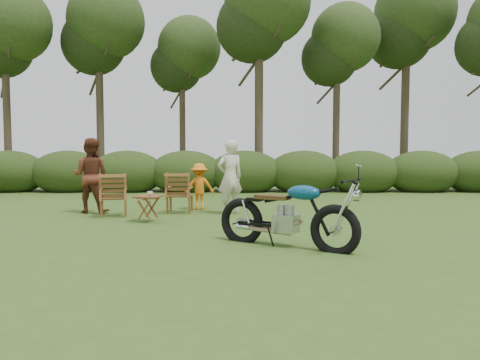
{
  "coord_description": "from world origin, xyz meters",
  "views": [
    {
      "loc": [
        -0.21,
        -6.82,
        1.49
      ],
      "look_at": [
        -0.19,
        1.64,
        0.9
      ],
      "focal_mm": 35.0,
      "sensor_mm": 36.0,
      "label": 1
    }
  ],
  "objects_px": {
    "side_table": "(148,209)",
    "lawn_chair_right": "(180,212)",
    "child": "(199,209)",
    "motorcycle": "(286,246)",
    "lawn_chair_left": "(114,216)",
    "adult_a": "(230,214)",
    "adult_b": "(92,213)",
    "cup": "(150,194)"
  },
  "relations": [
    {
      "from": "side_table",
      "to": "lawn_chair_right",
      "type": "bearing_deg",
      "value": 71.25
    },
    {
      "from": "side_table",
      "to": "child",
      "type": "relative_size",
      "value": 0.48
    },
    {
      "from": "motorcycle",
      "to": "lawn_chair_left",
      "type": "bearing_deg",
      "value": 169.01
    },
    {
      "from": "lawn_chair_left",
      "to": "child",
      "type": "distance_m",
      "value": 2.06
    },
    {
      "from": "adult_a",
      "to": "child",
      "type": "height_order",
      "value": "adult_a"
    },
    {
      "from": "motorcycle",
      "to": "side_table",
      "type": "xyz_separation_m",
      "value": [
        -2.53,
        2.31,
        0.26
      ]
    },
    {
      "from": "lawn_chair_right",
      "to": "lawn_chair_left",
      "type": "height_order",
      "value": "lawn_chair_left"
    },
    {
      "from": "adult_b",
      "to": "side_table",
      "type": "bearing_deg",
      "value": 143.89
    },
    {
      "from": "adult_a",
      "to": "side_table",
      "type": "bearing_deg",
      "value": 9.48
    },
    {
      "from": "side_table",
      "to": "cup",
      "type": "xyz_separation_m",
      "value": [
        0.05,
        -0.01,
        0.31
      ]
    },
    {
      "from": "lawn_chair_left",
      "to": "side_table",
      "type": "distance_m",
      "value": 1.26
    },
    {
      "from": "side_table",
      "to": "child",
      "type": "height_order",
      "value": "child"
    },
    {
      "from": "adult_a",
      "to": "lawn_chair_right",
      "type": "bearing_deg",
      "value": -36.52
    },
    {
      "from": "lawn_chair_right",
      "to": "cup",
      "type": "xyz_separation_m",
      "value": [
        -0.42,
        -1.38,
        0.57
      ]
    },
    {
      "from": "side_table",
      "to": "adult_b",
      "type": "height_order",
      "value": "adult_b"
    },
    {
      "from": "adult_b",
      "to": "adult_a",
      "type": "bearing_deg",
      "value": -178.75
    },
    {
      "from": "side_table",
      "to": "child",
      "type": "distance_m",
      "value": 2.09
    },
    {
      "from": "adult_a",
      "to": "adult_b",
      "type": "xyz_separation_m",
      "value": [
        -3.18,
        0.19,
        0.0
      ]
    },
    {
      "from": "lawn_chair_right",
      "to": "adult_a",
      "type": "xyz_separation_m",
      "value": [
        1.16,
        -0.22,
        0.0
      ]
    },
    {
      "from": "side_table",
      "to": "adult_a",
      "type": "relative_size",
      "value": 0.32
    },
    {
      "from": "cup",
      "to": "adult_a",
      "type": "relative_size",
      "value": 0.07
    },
    {
      "from": "motorcycle",
      "to": "adult_a",
      "type": "height_order",
      "value": "adult_a"
    },
    {
      "from": "motorcycle",
      "to": "child",
      "type": "relative_size",
      "value": 1.96
    },
    {
      "from": "lawn_chair_left",
      "to": "side_table",
      "type": "xyz_separation_m",
      "value": [
        0.91,
        -0.84,
        0.26
      ]
    },
    {
      "from": "adult_b",
      "to": "child",
      "type": "bearing_deg",
      "value": -162.84
    },
    {
      "from": "motorcycle",
      "to": "lawn_chair_right",
      "type": "relative_size",
      "value": 2.38
    },
    {
      "from": "lawn_chair_left",
      "to": "motorcycle",
      "type": "bearing_deg",
      "value": 124.49
    },
    {
      "from": "lawn_chair_left",
      "to": "child",
      "type": "xyz_separation_m",
      "value": [
        1.78,
        1.04,
        0.0
      ]
    },
    {
      "from": "adult_a",
      "to": "adult_b",
      "type": "bearing_deg",
      "value": -29.29
    },
    {
      "from": "cup",
      "to": "side_table",
      "type": "bearing_deg",
      "value": 162.67
    },
    {
      "from": "motorcycle",
      "to": "lawn_chair_left",
      "type": "relative_size",
      "value": 2.35
    },
    {
      "from": "lawn_chair_right",
      "to": "adult_a",
      "type": "relative_size",
      "value": 0.55
    },
    {
      "from": "side_table",
      "to": "adult_b",
      "type": "relative_size",
      "value": 0.31
    },
    {
      "from": "cup",
      "to": "adult_a",
      "type": "height_order",
      "value": "adult_a"
    },
    {
      "from": "adult_a",
      "to": "adult_b",
      "type": "distance_m",
      "value": 3.18
    },
    {
      "from": "lawn_chair_right",
      "to": "side_table",
      "type": "relative_size",
      "value": 1.74
    },
    {
      "from": "lawn_chair_right",
      "to": "adult_a",
      "type": "bearing_deg",
      "value": 171.17
    },
    {
      "from": "lawn_chair_right",
      "to": "side_table",
      "type": "bearing_deg",
      "value": 73.03
    },
    {
      "from": "motorcycle",
      "to": "side_table",
      "type": "bearing_deg",
      "value": 169.04
    },
    {
      "from": "side_table",
      "to": "cup",
      "type": "distance_m",
      "value": 0.31
    },
    {
      "from": "motorcycle",
      "to": "child",
      "type": "bearing_deg",
      "value": 143.05
    },
    {
      "from": "lawn_chair_right",
      "to": "child",
      "type": "height_order",
      "value": "child"
    }
  ]
}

